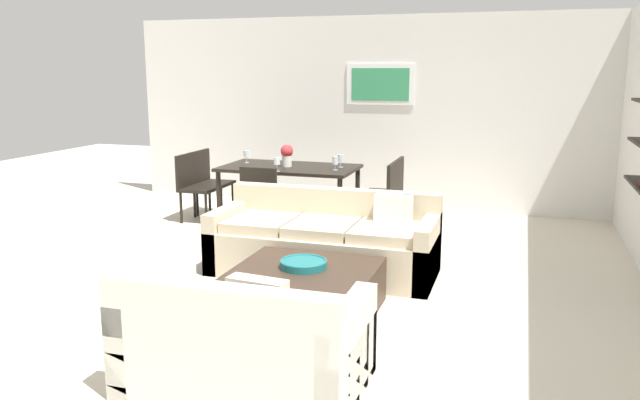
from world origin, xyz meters
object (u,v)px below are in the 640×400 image
(dining_chair_foot, at_px, (263,198))
(coffee_table, at_px, (305,291))
(decorative_bowl, at_px, (303,263))
(wine_glass_foot, at_px, (277,162))
(dining_chair_right_far, at_px, (390,188))
(centerpiece_vase, at_px, (287,154))
(dining_chair_right_near, at_px, (382,194))
(wine_glass_right_far, at_px, (341,158))
(wine_glass_left_far, at_px, (246,154))
(sofa_beige, at_px, (325,243))
(dining_chair_left_near, at_px, (193,183))
(wine_glass_right_near, at_px, (335,161))
(dining_table, at_px, (289,172))
(dining_chair_left_far, at_px, (209,178))
(loveseat_white, at_px, (245,343))

(dining_chair_foot, bearing_deg, coffee_table, -58.96)
(decorative_bowl, relative_size, wine_glass_foot, 2.28)
(dining_chair_right_far, xyz_separation_m, centerpiece_vase, (-1.28, -0.24, 0.40))
(dining_chair_right_near, distance_m, wine_glass_right_far, 0.79)
(decorative_bowl, xyz_separation_m, wine_glass_left_far, (-1.82, 2.96, 0.45))
(coffee_table, bearing_deg, wine_glass_foot, 115.96)
(sofa_beige, bearing_deg, coffee_table, -81.56)
(dining_chair_left_near, xyz_separation_m, wine_glass_left_far, (0.61, 0.34, 0.37))
(dining_chair_left_near, bearing_deg, wine_glass_right_near, 2.95)
(wine_glass_left_far, height_order, wine_glass_right_near, wine_glass_right_near)
(dining_chair_foot, height_order, wine_glass_left_far, wine_glass_left_far)
(decorative_bowl, distance_m, dining_chair_left_near, 3.58)
(decorative_bowl, bearing_deg, wine_glass_right_near, 100.98)
(decorative_bowl, bearing_deg, wine_glass_right_far, 100.11)
(dining_chair_foot, relative_size, wine_glass_right_near, 5.20)
(dining_chair_right_far, bearing_deg, dining_chair_foot, -138.58)
(wine_glass_right_near, bearing_deg, wine_glass_right_far, 90.00)
(coffee_table, bearing_deg, centerpiece_vase, 113.08)
(dining_chair_right_near, xyz_separation_m, centerpiece_vase, (-1.28, 0.19, 0.40))
(coffee_table, relative_size, dining_chair_right_near, 1.29)
(dining_chair_foot, distance_m, dining_chair_left_near, 1.43)
(coffee_table, relative_size, wine_glass_right_near, 6.69)
(dining_chair_right_near, height_order, dining_chair_right_far, same)
(dining_table, bearing_deg, dining_chair_right_far, 9.84)
(dining_chair_left_far, xyz_separation_m, centerpiece_vase, (1.24, -0.24, 0.40))
(dining_chair_right_near, bearing_deg, loveseat_white, -90.23)
(sofa_beige, height_order, loveseat_white, same)
(sofa_beige, height_order, decorative_bowl, sofa_beige)
(wine_glass_left_far, bearing_deg, dining_table, -10.55)
(dining_chair_right_far, relative_size, centerpiece_vase, 3.14)
(loveseat_white, relative_size, wine_glass_right_far, 9.05)
(dining_chair_left_far, height_order, dining_chair_right_near, same)
(dining_chair_right_far, height_order, wine_glass_right_near, wine_glass_right_near)
(wine_glass_foot, bearing_deg, dining_chair_left_far, 152.93)
(coffee_table, height_order, wine_glass_right_far, wine_glass_right_far)
(dining_chair_left_near, relative_size, dining_chair_right_far, 1.00)
(wine_glass_right_far, bearing_deg, dining_chair_right_near, -28.85)
(coffee_table, relative_size, dining_chair_right_far, 1.29)
(sofa_beige, relative_size, wine_glass_right_far, 13.50)
(wine_glass_foot, bearing_deg, centerpiece_vase, 92.99)
(dining_chair_left_far, bearing_deg, dining_chair_foot, -41.42)
(dining_chair_foot, bearing_deg, centerpiece_vase, 91.38)
(loveseat_white, distance_m, wine_glass_right_far, 4.35)
(loveseat_white, distance_m, dining_chair_foot, 3.50)
(loveseat_white, xyz_separation_m, dining_chair_foot, (-1.24, 3.26, 0.21))
(wine_glass_right_near, bearing_deg, dining_table, 169.45)
(wine_glass_right_far, bearing_deg, wine_glass_right_near, -90.00)
(wine_glass_left_far, bearing_deg, wine_glass_right_far, -0.00)
(dining_chair_foot, bearing_deg, dining_chair_right_far, 41.42)
(wine_glass_left_far, bearing_deg, dining_chair_left_near, -151.15)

